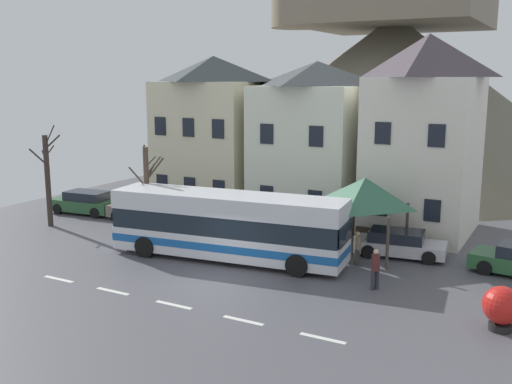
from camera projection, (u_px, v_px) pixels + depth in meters
ground_plane at (215, 283)px, 24.53m from camera, size 40.00×60.00×0.07m
townhouse_00 at (214, 134)px, 37.28m from camera, size 6.20×5.65×9.67m
townhouse_01 at (316, 142)px, 34.75m from camera, size 5.85×6.98×9.29m
townhouse_02 at (425, 136)px, 31.51m from camera, size 5.23×6.67×10.61m
hilltop_castle at (391, 88)px, 51.20m from camera, size 36.39×36.39×22.24m
transit_bus at (228, 227)px, 27.34m from camera, size 11.34×3.76×3.10m
bus_shelter at (365, 192)px, 27.70m from camera, size 3.60×3.60×3.76m
parked_car_00 at (146, 209)px, 34.83m from camera, size 4.51×2.02×1.42m
parked_car_02 at (399, 244)px, 27.99m from camera, size 4.36×2.32×1.24m
parked_car_03 at (85, 202)px, 36.78m from camera, size 4.45×2.23×1.41m
pedestrian_00 at (357, 247)px, 26.73m from camera, size 0.31×0.35×1.54m
pedestrian_01 at (375, 268)px, 23.52m from camera, size 0.34×0.34×1.68m
public_bench at (369, 236)px, 29.87m from camera, size 1.54×0.48×0.87m
harbour_buoy at (502, 307)px, 19.71m from camera, size 1.29×1.29×1.54m
bare_tree_00 at (48, 179)px, 33.30m from camera, size 2.07×1.11×5.79m
bare_tree_01 at (147, 192)px, 29.94m from camera, size 1.68×1.18×4.99m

